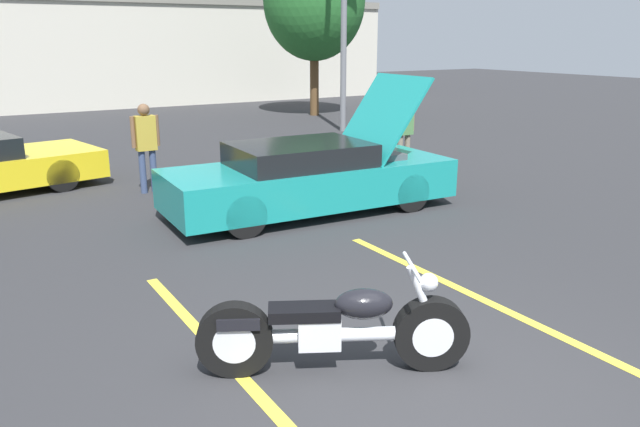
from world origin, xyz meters
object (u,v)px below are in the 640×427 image
object	(u,v)px
spectator_midground	(146,141)
show_car_hood_open	(311,177)
spectator_by_show_car	(404,127)
motorcycle	(333,329)
tree_background	(314,1)

from	to	relation	value
spectator_midground	show_car_hood_open	bearing A→B (deg)	-54.97
show_car_hood_open	spectator_by_show_car	world-z (taller)	show_car_hood_open
motorcycle	spectator_midground	world-z (taller)	spectator_midground
tree_background	show_car_hood_open	xyz separation A→B (m)	(-6.85, -11.42, -3.44)
spectator_midground	spectator_by_show_car	bearing A→B (deg)	-8.83
show_car_hood_open	motorcycle	bearing A→B (deg)	-115.76
spectator_by_show_car	tree_background	bearing A→B (deg)	70.26
spectator_by_show_car	spectator_midground	distance (m)	5.41
tree_background	spectator_midground	size ratio (longest dim) A/B	3.73
motorcycle	spectator_midground	bearing A→B (deg)	113.28
show_car_hood_open	tree_background	bearing A→B (deg)	61.65
spectator_by_show_car	spectator_midground	xyz separation A→B (m)	(-5.34, 0.83, 0.03)
show_car_hood_open	spectator_midground	distance (m)	3.34
show_car_hood_open	spectator_by_show_car	distance (m)	3.94
tree_background	motorcycle	distance (m)	18.80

